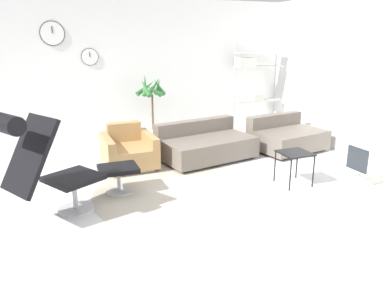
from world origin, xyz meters
TOP-DOWN VIEW (x-y plane):
  - ground_plane at (0.00, 0.00)m, footprint 12.00×12.00m
  - wall_back at (-0.00, 2.96)m, footprint 12.00×0.09m
  - wall_right at (3.50, 0.00)m, footprint 0.06×12.00m
  - round_rug at (0.10, -0.06)m, footprint 2.44×2.44m
  - lounge_chair at (-1.64, -0.31)m, footprint 1.22×1.02m
  - ottoman at (-0.71, 0.24)m, footprint 0.52×0.44m
  - armchair_red at (-0.37, 1.25)m, footprint 0.82×0.90m
  - couch_low at (0.97, 1.20)m, footprint 1.74×1.24m
  - couch_second at (2.60, 1.16)m, footprint 1.43×1.18m
  - side_table at (1.70, -0.35)m, footprint 0.42×0.42m
  - crt_television at (2.83, -0.62)m, footprint 0.52×0.45m
  - potted_plant at (0.35, 2.40)m, footprint 0.58×0.60m
  - shelf_unit at (2.70, 2.62)m, footprint 1.08×0.28m

SIDE VIEW (x-z plane):
  - ground_plane at x=0.00m, z-range 0.00..0.00m
  - round_rug at x=0.10m, z-range 0.00..0.01m
  - couch_low at x=0.97m, z-range -0.08..0.55m
  - couch_second at x=2.60m, z-range -0.08..0.55m
  - armchair_red at x=-0.37m, z-range -0.08..0.60m
  - ottoman at x=-0.71m, z-range 0.10..0.47m
  - crt_television at x=2.83m, z-range 0.03..0.60m
  - side_table at x=1.70m, z-range 0.19..0.67m
  - potted_plant at x=0.35m, z-range -0.03..1.37m
  - lounge_chair at x=-1.64m, z-range 0.11..1.42m
  - shelf_unit at x=2.70m, z-range 0.26..2.31m
  - wall_right at x=3.50m, z-range 0.00..2.80m
  - wall_back at x=0.00m, z-range 0.00..2.80m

